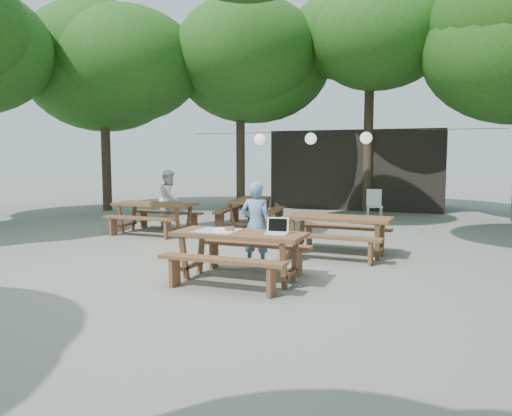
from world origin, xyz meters
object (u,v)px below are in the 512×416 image
object	(u,v)px
main_picnic_table	(239,256)
plastic_chair	(374,211)
second_person	(170,198)
woman	(256,225)
picnic_table_nw	(155,218)

from	to	relation	value
main_picnic_table	plastic_chair	world-z (taller)	plastic_chair
main_picnic_table	plastic_chair	xyz separation A→B (m)	(0.87, 8.19, -0.13)
main_picnic_table	second_person	distance (m)	6.22
second_person	plastic_chair	world-z (taller)	second_person
main_picnic_table	woman	bearing A→B (deg)	96.56
picnic_table_nw	second_person	distance (m)	1.23
picnic_table_nw	plastic_chair	distance (m)	6.57
plastic_chair	second_person	bearing A→B (deg)	-158.57
main_picnic_table	woman	world-z (taller)	woman
picnic_table_nw	woman	bearing A→B (deg)	-35.26
main_picnic_table	picnic_table_nw	world-z (taller)	same
main_picnic_table	woman	distance (m)	1.05
main_picnic_table	picnic_table_nw	xyz separation A→B (m)	(-3.80, 3.56, 0.00)
main_picnic_table	woman	xyz separation A→B (m)	(-0.11, 0.99, 0.35)
main_picnic_table	plastic_chair	bearing A→B (deg)	83.92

